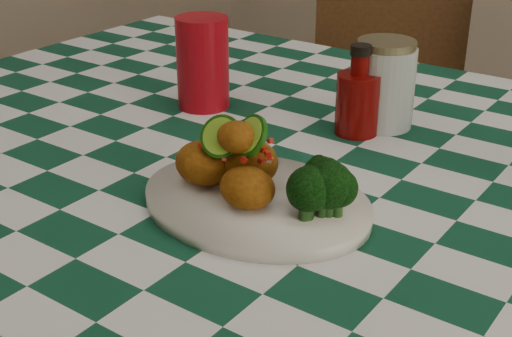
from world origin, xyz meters
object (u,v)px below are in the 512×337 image
Objects in this scene: ketchup_bottle at (358,90)px; wooden_chair_left at (378,170)px; plate at (256,202)px; fried_chicken_pile at (242,157)px; red_tumbler at (203,63)px; mason_jar at (384,84)px.

wooden_chair_left is at bearing 111.59° from ketchup_bottle.
wooden_chair_left reaches higher than plate.
red_tumbler is (-0.27, 0.25, 0.01)m from fried_chicken_pile.
red_tumbler reaches higher than wooden_chair_left.
fried_chicken_pile is at bearing 180.00° from plate.
plate is 0.35m from mason_jar.
red_tumbler reaches higher than fried_chicken_pile.
red_tumbler is at bearing -161.21° from mason_jar.
mason_jar is at bearing 18.79° from red_tumbler.
red_tumbler is at bearing 137.06° from fried_chicken_pile.
mason_jar is (0.02, 0.34, 0.00)m from fried_chicken_pile.
fried_chicken_pile reaches higher than wooden_chair_left.
red_tumbler reaches higher than mason_jar.
ketchup_bottle reaches higher than mason_jar.
wooden_chair_left is at bearing 104.79° from fried_chicken_pile.
mason_jar is at bearing -88.44° from wooden_chair_left.
plate is 0.30m from ketchup_bottle.
plate is 1.95× the size of red_tumbler.
ketchup_bottle reaches higher than fried_chicken_pile.
mason_jar is (0.29, 0.10, -0.01)m from red_tumbler.
red_tumbler is 0.30m from mason_jar.
red_tumbler is 0.18× the size of wooden_chair_left.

